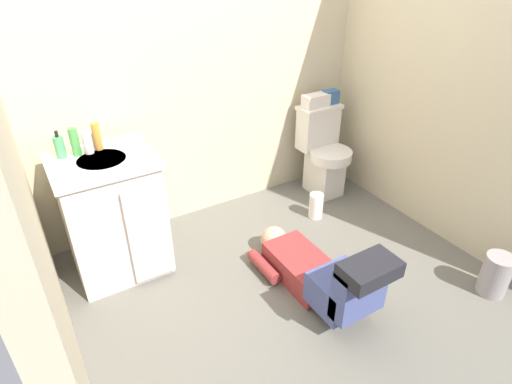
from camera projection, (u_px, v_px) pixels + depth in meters
The scene contains 16 objects.
ground_plane at pixel (285, 282), 2.78m from camera, with size 3.04×3.11×0.04m, color #636057.
wall_back at pixel (202, 58), 2.95m from camera, with size 2.70×0.08×2.40m, color beige.
wall_left at pixel (6, 164), 1.57m from camera, with size 0.08×2.11×2.40m, color beige.
wall_right at pixel (459, 68), 2.73m from camera, with size 0.08×2.11×2.40m, color beige.
toilet at pixel (323, 152), 3.58m from camera, with size 0.36×0.46×0.75m.
vanity_cabinet at pixel (113, 215), 2.68m from camera, with size 0.60×0.53×0.82m.
faucet at pixel (93, 141), 2.55m from camera, with size 0.02×0.02×0.10m, color silver.
person_plumber at pixel (319, 273), 2.57m from camera, with size 0.39×1.06×0.52m.
tissue_box at pixel (316, 101), 3.40m from camera, with size 0.22×0.11×0.10m, color silver.
toiletry_bag at pixel (330, 97), 3.47m from camera, with size 0.12×0.09×0.11m, color #33598C.
soap_dispenser at pixel (60, 147), 2.44m from camera, with size 0.06×0.06×0.17m.
bottle_green at pixel (75, 142), 2.46m from camera, with size 0.05×0.05×0.17m, color #489847.
bottle_white at pixel (88, 143), 2.49m from camera, with size 0.05×0.05×0.13m, color white.
bottle_amber at pixel (97, 136), 2.53m from camera, with size 0.05×0.05×0.17m, color #C58934.
trash_can at pixel (495, 275), 2.61m from camera, with size 0.17×0.17×0.28m, color gray.
paper_towel_roll at pixel (316, 206), 3.35m from camera, with size 0.11×0.11×0.21m, color white.
Camera 1 is at (-1.23, -1.68, 1.92)m, focal length 29.67 mm.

